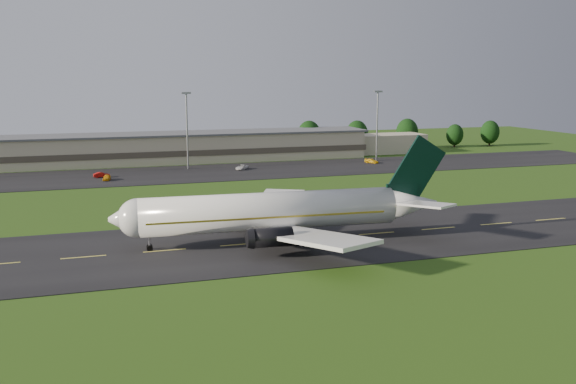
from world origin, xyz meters
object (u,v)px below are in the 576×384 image
object	(u,v)px
light_mast_centre	(187,121)
light_mast_east	(377,117)
service_vehicle_d	(372,161)
service_vehicle_b	(102,175)
service_vehicle_a	(107,177)
terminal	(184,148)
airliner	(275,212)
service_vehicle_c	(242,167)

from	to	relation	value
light_mast_centre	light_mast_east	size ratio (longest dim) A/B	1.00
service_vehicle_d	light_mast_centre	bearing A→B (deg)	138.25
light_mast_centre	service_vehicle_b	distance (m)	26.72
light_mast_east	service_vehicle_b	xyz separation A→B (m)	(-77.40, -8.26, -12.00)
service_vehicle_a	light_mast_centre	bearing A→B (deg)	41.01
terminal	service_vehicle_d	world-z (taller)	terminal
service_vehicle_d	service_vehicle_a	bearing A→B (deg)	149.81
terminal	light_mast_east	bearing A→B (deg)	-16.80
airliner	service_vehicle_c	xyz separation A→B (m)	(13.03, 74.60, -3.94)
airliner	light_mast_centre	size ratio (longest dim) A/B	2.52
airliner	light_mast_east	distance (m)	97.27
light_mast_east	service_vehicle_a	size ratio (longest dim) A/B	5.28
service_vehicle_d	service_vehicle_c	bearing A→B (deg)	144.75
airliner	light_mast_east	bearing A→B (deg)	59.10
light_mast_centre	service_vehicle_c	xyz separation A→B (m)	(13.37, -5.46, -12.02)
terminal	service_vehicle_d	xyz separation A→B (m)	(50.11, -20.52, -3.29)
terminal	service_vehicle_c	world-z (taller)	terminal
service_vehicle_c	service_vehicle_d	bearing A→B (deg)	42.21
airliner	service_vehicle_c	world-z (taller)	airliner
terminal	light_mast_east	size ratio (longest dim) A/B	7.13
service_vehicle_d	airliner	bearing A→B (deg)	-160.99
light_mast_east	service_vehicle_d	distance (m)	13.26
terminal	service_vehicle_c	xyz separation A→B (m)	(11.96, -21.64, -3.27)
service_vehicle_b	service_vehicle_a	bearing A→B (deg)	-171.35
terminal	service_vehicle_d	distance (m)	54.25
light_mast_east	service_vehicle_c	xyz separation A→B (m)	(-41.63, -5.46, -12.02)
terminal	light_mast_centre	bearing A→B (deg)	-94.95
light_mast_centre	service_vehicle_a	size ratio (longest dim) A/B	5.28
service_vehicle_c	service_vehicle_b	bearing A→B (deg)	-134.98
service_vehicle_a	service_vehicle_c	xyz separation A→B (m)	(34.74, 7.50, -0.04)
light_mast_centre	terminal	bearing A→B (deg)	85.05
airliner	terminal	world-z (taller)	airliner
service_vehicle_b	service_vehicle_c	xyz separation A→B (m)	(35.77, 2.81, -0.02)
light_mast_centre	service_vehicle_d	bearing A→B (deg)	-4.81
airliner	service_vehicle_d	world-z (taller)	airliner
service_vehicle_a	service_vehicle_c	size ratio (longest dim) A/B	0.86
terminal	light_mast_centre	size ratio (longest dim) A/B	7.13
light_mast_east	service_vehicle_c	world-z (taller)	light_mast_east
airliner	service_vehicle_d	xyz separation A→B (m)	(51.18, 75.72, -3.96)
light_mast_east	service_vehicle_d	bearing A→B (deg)	-128.80
light_mast_centre	service_vehicle_d	size ratio (longest dim) A/B	4.94
terminal	light_mast_centre	xyz separation A→B (m)	(-1.40, -16.18, 8.75)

